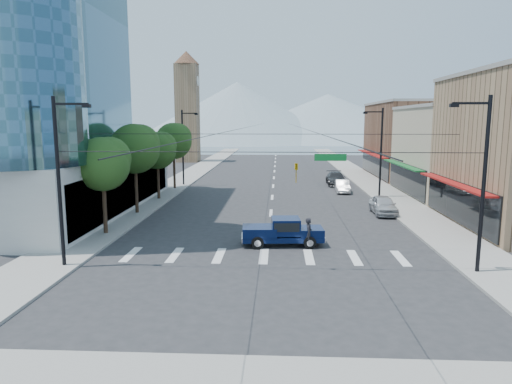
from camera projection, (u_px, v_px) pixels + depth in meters
The scene contains 20 objects.
ground at pixel (267, 265), 24.85m from camera, with size 160.00×160.00×0.00m, color #28282B.
sidewalk_left at pixel (190, 175), 64.89m from camera, with size 4.00×120.00×0.15m, color gray.
sidewalk_right at pixel (360, 176), 63.72m from camera, with size 4.00×120.00×0.15m, color gray.
shop_mid at pixel (467, 153), 46.86m from camera, with size 12.00×14.00×9.00m, color tan.
shop_far at pixel (420, 141), 62.57m from camera, with size 12.00×18.00×10.00m, color brown.
clock_tower at pixel (187, 105), 85.17m from camera, with size 4.80×4.80×20.40m.
mountain_left at pixel (237, 112), 171.86m from camera, with size 80.00×80.00×22.00m, color gray.
mountain_right at pixel (328, 117), 180.34m from camera, with size 90.00×90.00×18.00m, color gray.
tree_near at pixel (105, 162), 30.63m from camera, with size 3.65×3.64×6.71m.
tree_midnear at pixel (136, 147), 37.44m from camera, with size 4.09×4.09×7.52m.
tree_midfar at pixel (159, 149), 44.44m from camera, with size 3.65×3.64×6.71m.
tree_far at pixel (175, 140), 51.25m from camera, with size 4.09×4.09×7.52m.
signal_rig at pixel (270, 183), 23.13m from camera, with size 21.80×0.20×9.00m.
lamp_pole_nw at pixel (184, 144), 54.20m from camera, with size 2.00×0.25×9.00m.
lamp_pole_ne at pixel (380, 149), 45.27m from camera, with size 2.00×0.25×9.00m.
pickup_truck at pixel (282, 231), 28.60m from camera, with size 5.26×2.29×1.74m.
pedestrian at pixel (309, 233), 27.89m from camera, with size 0.69×0.45×1.89m, color black.
parked_car_near at pixel (383, 205), 38.11m from camera, with size 1.83×4.55×1.55m, color #BABBBF.
parked_car_mid at pixel (342, 186), 49.70m from camera, with size 1.42×4.07×1.34m, color silver.
parked_car_far at pixel (336, 179), 55.38m from camera, with size 2.17×5.33×1.55m, color #2B2A2D.
Camera 1 is at (0.60, -23.93, 7.78)m, focal length 32.00 mm.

